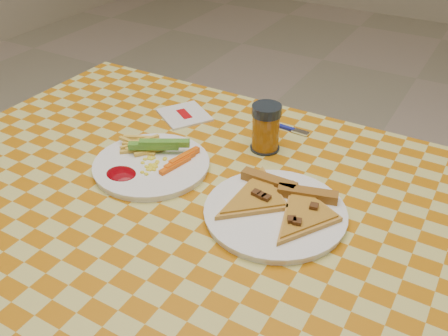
{
  "coord_description": "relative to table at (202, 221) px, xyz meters",
  "views": [
    {
      "loc": [
        0.45,
        -0.68,
        1.36
      ],
      "look_at": [
        0.01,
        0.08,
        0.78
      ],
      "focal_mm": 40.0,
      "sensor_mm": 36.0,
      "label": 1
    }
  ],
  "objects": [
    {
      "name": "table",
      "position": [
        0.0,
        0.0,
        0.0
      ],
      "size": [
        1.28,
        0.88,
        0.76
      ],
      "color": "white",
      "rests_on": "ground"
    },
    {
      "name": "plate_left",
      "position": [
        -0.14,
        0.02,
        0.08
      ],
      "size": [
        0.31,
        0.31,
        0.01
      ],
      "primitive_type": "cylinder",
      "rotation": [
        0.0,
        0.0,
        0.34
      ],
      "color": "white",
      "rests_on": "table"
    },
    {
      "name": "plate_right",
      "position": [
        0.16,
        0.01,
        0.08
      ],
      "size": [
        0.3,
        0.3,
        0.01
      ],
      "primitive_type": "cylinder",
      "rotation": [
        0.0,
        0.0,
        0.16
      ],
      "color": "white",
      "rests_on": "table"
    },
    {
      "name": "fries_veggies",
      "position": [
        -0.15,
        0.04,
        0.1
      ],
      "size": [
        0.2,
        0.18,
        0.04
      ],
      "color": "#FBD74F",
      "rests_on": "plate_left"
    },
    {
      "name": "pizza_slices",
      "position": [
        0.16,
        0.03,
        0.09
      ],
      "size": [
        0.27,
        0.25,
        0.02
      ],
      "color": "#CB883E",
      "rests_on": "plate_right"
    },
    {
      "name": "drink_glass",
      "position": [
        0.04,
        0.22,
        0.13
      ],
      "size": [
        0.07,
        0.07,
        0.11
      ],
      "color": "black",
      "rests_on": "table"
    },
    {
      "name": "napkin",
      "position": [
        -0.22,
        0.26,
        0.08
      ],
      "size": [
        0.16,
        0.16,
        0.01
      ],
      "rotation": [
        0.0,
        0.0,
        -0.57
      ],
      "color": "silver",
      "rests_on": "table"
    },
    {
      "name": "fork",
      "position": [
        0.04,
        0.33,
        0.08
      ],
      "size": [
        0.13,
        0.02,
        0.01
      ],
      "rotation": [
        0.0,
        0.0,
        -0.05
      ],
      "color": "#151E93",
      "rests_on": "table"
    }
  ]
}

